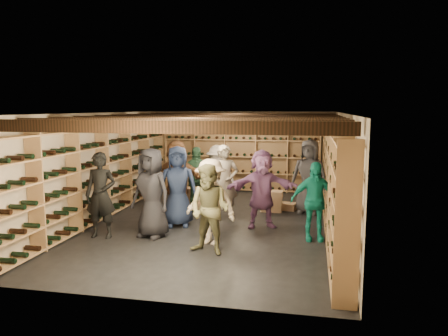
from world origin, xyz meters
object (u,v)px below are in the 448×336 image
person_1 (101,195)px  person_2 (209,209)px  person_7 (225,183)px  person_10 (196,179)px  person_12 (309,177)px  person_0 (151,193)px  crate_stack_right (272,201)px  person_9 (218,177)px  person_11 (262,189)px  crate_loose (285,206)px  person_6 (178,186)px  person_5 (176,177)px  person_4 (314,201)px  crate_stack_left (197,198)px  person_3 (211,202)px

person_1 → person_2: bearing=-16.6°
person_7 → person_10: bearing=114.8°
person_2 → person_12: size_ratio=0.88×
person_1 → person_0: bearing=9.7°
crate_stack_right → person_10: size_ratio=0.32×
person_10 → person_12: bearing=-18.2°
person_9 → person_11: size_ratio=0.97×
crate_loose → person_6: 3.02m
person_11 → person_12: size_ratio=0.93×
person_5 → person_6: (0.37, -1.09, -0.02)m
person_2 → person_11: 1.99m
person_6 → person_10: person_6 is taller
crate_loose → person_6: (-2.17, -1.96, 0.78)m
person_11 → person_12: (0.96, 1.44, 0.06)m
person_11 → person_2: bearing=-127.3°
crate_stack_right → person_0: (-2.12, -2.57, 0.62)m
crate_stack_right → person_10: 1.95m
person_4 → person_10: person_10 is taller
crate_stack_right → person_10: bearing=-173.9°
crate_stack_right → person_0: bearing=-129.5°
person_5 → person_12: size_ratio=0.99×
person_12 → person_7: bearing=-138.8°
person_0 → person_10: 2.38m
crate_stack_right → person_6: bearing=-137.5°
person_4 → person_9: person_9 is taller
crate_stack_left → person_12: person_12 is taller
person_1 → person_9: size_ratio=1.05×
person_1 → person_11: bearing=20.5°
person_5 → person_12: 3.16m
crate_stack_left → person_12: bearing=-0.0°
person_9 → person_1: bearing=-104.9°
person_7 → person_10: person_7 is taller
person_7 → crate_stack_left: bearing=109.1°
person_6 → person_7: bearing=23.4°
crate_stack_right → person_4: size_ratio=0.34×
person_11 → person_12: 1.73m
person_1 → crate_stack_right: bearing=38.4°
person_3 → person_9: person_9 is taller
person_5 → person_3: bearing=-55.3°
person_1 → person_7: size_ratio=0.99×
crate_loose → person_2: size_ratio=0.32×
person_3 → person_9: size_ratio=1.00×
person_5 → person_12: (3.10, 0.61, 0.01)m
person_6 → person_11: person_6 is taller
person_5 → person_2: bearing=-59.0°
crate_loose → person_5: 2.80m
person_7 → person_10: size_ratio=1.08×
crate_loose → person_9: bearing=-171.2°
crate_stack_left → person_5: size_ratio=0.29×
crate_stack_left → person_2: size_ratio=0.33×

